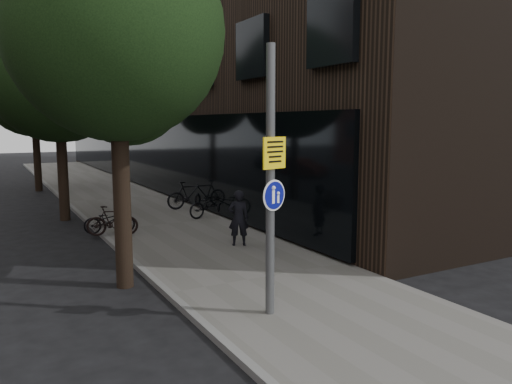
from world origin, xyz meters
TOP-DOWN VIEW (x-y plane):
  - ground at (0.00, 0.00)m, footprint 120.00×120.00m
  - sidewalk at (0.25, 10.00)m, footprint 4.50×60.00m
  - curb_edge at (-2.00, 10.00)m, footprint 0.15×60.00m
  - building_right_dark_brick at (8.50, 22.00)m, footprint 12.00×40.00m
  - street_tree_near at (-2.53, 4.64)m, footprint 4.40×4.40m
  - street_tree_mid at (-2.53, 13.14)m, footprint 5.00×5.00m
  - street_tree_far at (-2.53, 22.14)m, footprint 5.00×5.00m
  - signpost at (-0.80, 1.44)m, footprint 0.53×0.19m
  - pedestrian at (0.98, 6.16)m, footprint 0.66×0.56m
  - parked_bike_facade_near at (2.00, 10.40)m, footprint 1.86×0.94m
  - parked_bike_facade_far at (2.00, 12.46)m, footprint 1.85×0.63m
  - parked_bike_curb_near at (-1.80, 9.45)m, footprint 1.60×0.84m
  - parked_bike_curb_far at (-1.80, 9.09)m, footprint 1.57×0.90m

SIDE VIEW (x-z plane):
  - ground at x=0.00m, z-range 0.00..0.00m
  - sidewalk at x=0.25m, z-range 0.00..0.12m
  - curb_edge at x=-2.00m, z-range 0.00..0.13m
  - parked_bike_curb_near at x=-1.80m, z-range 0.12..0.92m
  - parked_bike_curb_far at x=-1.80m, z-range 0.12..1.03m
  - parked_bike_facade_near at x=2.00m, z-range 0.12..1.05m
  - parked_bike_facade_far at x=2.00m, z-range 0.12..1.21m
  - pedestrian at x=0.98m, z-range 0.12..1.67m
  - signpost at x=-0.80m, z-range 0.14..4.83m
  - street_tree_near at x=-2.53m, z-range 1.36..8.86m
  - street_tree_mid at x=-2.53m, z-range 1.21..9.01m
  - street_tree_far at x=-2.53m, z-range 1.21..9.01m
  - building_right_dark_brick at x=8.50m, z-range 0.00..18.00m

